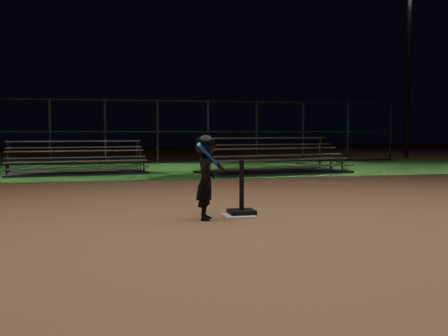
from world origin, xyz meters
TOP-DOWN VIEW (x-y plane):
  - ground at (0.00, 0.00)m, footprint 80.00×80.00m
  - grass_strip at (0.00, 10.00)m, footprint 60.00×8.00m
  - home_plate at (0.00, 0.00)m, footprint 0.45×0.45m
  - batting_tee at (0.07, 0.10)m, footprint 0.38×0.38m
  - child_batter at (-0.52, -0.17)m, footprint 0.48×0.59m
  - bleacher_left at (-2.81, 8.68)m, footprint 4.20×2.41m
  - bleacher_right at (3.03, 7.65)m, footprint 4.74×3.01m
  - backstop_fence at (0.00, 13.00)m, footprint 20.08×0.08m
  - light_pole_right at (12.00, 14.94)m, footprint 0.90×0.53m

SIDE VIEW (x-z plane):
  - ground at x=0.00m, z-range 0.00..0.00m
  - grass_strip at x=0.00m, z-range 0.00..0.01m
  - home_plate at x=0.00m, z-range 0.00..0.02m
  - batting_tee at x=0.07m, z-range -0.23..0.57m
  - bleacher_left at x=-2.81m, z-range -0.29..0.69m
  - bleacher_right at x=3.03m, z-range -0.32..0.76m
  - child_batter at x=-0.52m, z-range 0.04..1.25m
  - backstop_fence at x=0.00m, z-range 0.00..2.50m
  - light_pole_right at x=12.00m, z-range 0.80..9.10m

